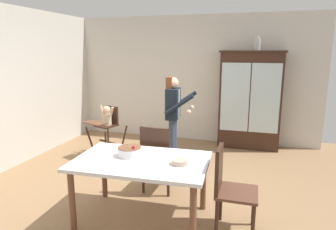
{
  "coord_description": "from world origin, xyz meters",
  "views": [
    {
      "loc": [
        1.32,
        -3.75,
        1.96
      ],
      "look_at": [
        -0.0,
        0.7,
        0.95
      ],
      "focal_mm": 31.71,
      "sensor_mm": 36.0,
      "label": 1
    }
  ],
  "objects_px": {
    "adult_person": "(173,110)",
    "serving_bowl": "(180,162)",
    "high_chair_with_toddler": "(106,121)",
    "dining_table": "(141,167)",
    "china_cabinet": "(250,100)",
    "birthday_cake": "(130,151)",
    "ceramic_vase": "(257,44)",
    "dining_chair_far_side": "(158,154)",
    "dining_chair_right_end": "(228,184)"
  },
  "relations": [
    {
      "from": "adult_person",
      "to": "serving_bowl",
      "type": "distance_m",
      "value": 1.91
    },
    {
      "from": "high_chair_with_toddler",
      "to": "serving_bowl",
      "type": "relative_size",
      "value": 5.28
    },
    {
      "from": "serving_bowl",
      "to": "dining_table",
      "type": "bearing_deg",
      "value": 178.48
    },
    {
      "from": "china_cabinet",
      "to": "birthday_cake",
      "type": "xyz_separation_m",
      "value": [
        -1.29,
        -3.05,
        -0.19
      ]
    },
    {
      "from": "ceramic_vase",
      "to": "serving_bowl",
      "type": "relative_size",
      "value": 1.5
    },
    {
      "from": "ceramic_vase",
      "to": "dining_chair_far_side",
      "type": "xyz_separation_m",
      "value": [
        -1.22,
        -2.44,
        -1.53
      ]
    },
    {
      "from": "ceramic_vase",
      "to": "dining_chair_right_end",
      "type": "distance_m",
      "value": 3.45
    },
    {
      "from": "china_cabinet",
      "to": "dining_chair_right_end",
      "type": "bearing_deg",
      "value": -92.48
    },
    {
      "from": "ceramic_vase",
      "to": "dining_chair_far_side",
      "type": "distance_m",
      "value": 3.12
    },
    {
      "from": "ceramic_vase",
      "to": "dining_chair_far_side",
      "type": "bearing_deg",
      "value": -116.66
    },
    {
      "from": "dining_chair_far_side",
      "to": "dining_table",
      "type": "bearing_deg",
      "value": 95.03
    },
    {
      "from": "dining_table",
      "to": "birthday_cake",
      "type": "xyz_separation_m",
      "value": [
        -0.18,
        0.08,
        0.14
      ]
    },
    {
      "from": "ceramic_vase",
      "to": "adult_person",
      "type": "xyz_separation_m",
      "value": [
        -1.3,
        -1.34,
        -1.12
      ]
    },
    {
      "from": "china_cabinet",
      "to": "serving_bowl",
      "type": "height_order",
      "value": "china_cabinet"
    },
    {
      "from": "serving_bowl",
      "to": "dining_chair_right_end",
      "type": "relative_size",
      "value": 0.19
    },
    {
      "from": "dining_table",
      "to": "serving_bowl",
      "type": "bearing_deg",
      "value": -1.52
    },
    {
      "from": "high_chair_with_toddler",
      "to": "dining_chair_far_side",
      "type": "bearing_deg",
      "value": -19.73
    },
    {
      "from": "high_chair_with_toddler",
      "to": "adult_person",
      "type": "height_order",
      "value": "adult_person"
    },
    {
      "from": "dining_table",
      "to": "china_cabinet",
      "type": "bearing_deg",
      "value": 70.44
    },
    {
      "from": "adult_person",
      "to": "dining_chair_far_side",
      "type": "bearing_deg",
      "value": 179.67
    },
    {
      "from": "dining_table",
      "to": "dining_chair_far_side",
      "type": "height_order",
      "value": "dining_chair_far_side"
    },
    {
      "from": "serving_bowl",
      "to": "china_cabinet",
      "type": "bearing_deg",
      "value": 78.24
    },
    {
      "from": "dining_table",
      "to": "dining_chair_right_end",
      "type": "bearing_deg",
      "value": 2.69
    },
    {
      "from": "ceramic_vase",
      "to": "high_chair_with_toddler",
      "type": "xyz_separation_m",
      "value": [
        -2.64,
        -1.23,
        -1.43
      ]
    },
    {
      "from": "high_chair_with_toddler",
      "to": "birthday_cake",
      "type": "relative_size",
      "value": 3.39
    },
    {
      "from": "serving_bowl",
      "to": "birthday_cake",
      "type": "bearing_deg",
      "value": 171.64
    },
    {
      "from": "high_chair_with_toddler",
      "to": "dining_table",
      "type": "distance_m",
      "value": 2.4
    },
    {
      "from": "china_cabinet",
      "to": "birthday_cake",
      "type": "bearing_deg",
      "value": -112.92
    },
    {
      "from": "dining_chair_far_side",
      "to": "dining_chair_right_end",
      "type": "height_order",
      "value": "same"
    },
    {
      "from": "china_cabinet",
      "to": "dining_chair_right_end",
      "type": "distance_m",
      "value": 3.12
    },
    {
      "from": "high_chair_with_toddler",
      "to": "adult_person",
      "type": "relative_size",
      "value": 0.62
    },
    {
      "from": "serving_bowl",
      "to": "adult_person",
      "type": "bearing_deg",
      "value": 107.6
    },
    {
      "from": "ceramic_vase",
      "to": "high_chair_with_toddler",
      "type": "distance_m",
      "value": 3.25
    },
    {
      "from": "serving_bowl",
      "to": "dining_chair_right_end",
      "type": "height_order",
      "value": "dining_chair_right_end"
    },
    {
      "from": "china_cabinet",
      "to": "dining_chair_right_end",
      "type": "height_order",
      "value": "china_cabinet"
    },
    {
      "from": "ceramic_vase",
      "to": "adult_person",
      "type": "relative_size",
      "value": 0.18
    },
    {
      "from": "high_chair_with_toddler",
      "to": "birthday_cake",
      "type": "distance_m",
      "value": 2.23
    },
    {
      "from": "high_chair_with_toddler",
      "to": "serving_bowl",
      "type": "distance_m",
      "value": 2.71
    },
    {
      "from": "birthday_cake",
      "to": "dining_chair_right_end",
      "type": "relative_size",
      "value": 0.29
    },
    {
      "from": "adult_person",
      "to": "dining_table",
      "type": "distance_m",
      "value": 1.83
    },
    {
      "from": "ceramic_vase",
      "to": "dining_table",
      "type": "distance_m",
      "value": 3.65
    },
    {
      "from": "china_cabinet",
      "to": "adult_person",
      "type": "bearing_deg",
      "value": -132.62
    },
    {
      "from": "ceramic_vase",
      "to": "dining_table",
      "type": "relative_size",
      "value": 0.17
    },
    {
      "from": "adult_person",
      "to": "serving_bowl",
      "type": "bearing_deg",
      "value": -166.79
    },
    {
      "from": "high_chair_with_toddler",
      "to": "china_cabinet",
      "type": "bearing_deg",
      "value": 46.13
    },
    {
      "from": "china_cabinet",
      "to": "ceramic_vase",
      "type": "relative_size",
      "value": 7.28
    },
    {
      "from": "china_cabinet",
      "to": "high_chair_with_toddler",
      "type": "bearing_deg",
      "value": -154.45
    },
    {
      "from": "adult_person",
      "to": "dining_chair_right_end",
      "type": "xyz_separation_m",
      "value": [
        1.1,
        -1.75,
        -0.41
      ]
    },
    {
      "from": "ceramic_vase",
      "to": "adult_person",
      "type": "distance_m",
      "value": 2.18
    },
    {
      "from": "birthday_cake",
      "to": "ceramic_vase",
      "type": "bearing_deg",
      "value": 65.97
    }
  ]
}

